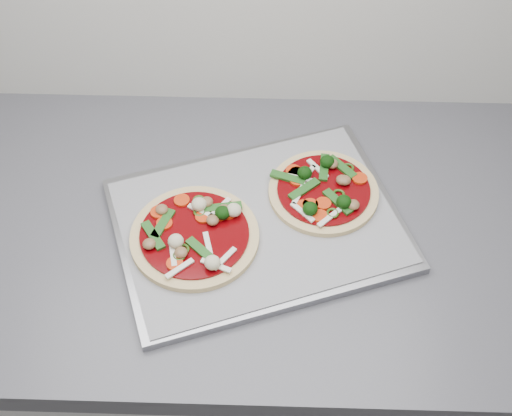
{
  "coord_description": "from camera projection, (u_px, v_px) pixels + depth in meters",
  "views": [
    {
      "loc": [
        -0.59,
        0.61,
        1.79
      ],
      "look_at": [
        -0.61,
        1.31,
        0.93
      ],
      "focal_mm": 50.0,
      "sensor_mm": 36.0,
      "label": 1
    }
  ],
  "objects": [
    {
      "name": "pizza_right",
      "position": [
        323.0,
        190.0,
        1.14
      ],
      "size": [
        0.25,
        0.25,
        0.03
      ],
      "rotation": [
        0.0,
        0.0,
        0.68
      ],
      "color": "#E7C683",
      "rests_on": "parchment"
    },
    {
      "name": "pizza_left",
      "position": [
        195.0,
        234.0,
        1.08
      ],
      "size": [
        0.25,
        0.25,
        0.03
      ],
      "rotation": [
        0.0,
        0.0,
        0.37
      ],
      "color": "#E7C683",
      "rests_on": "parchment"
    },
    {
      "name": "parchment",
      "position": [
        258.0,
        222.0,
        1.11
      ],
      "size": [
        0.5,
        0.43,
        0.0
      ],
      "primitive_type": "cube",
      "rotation": [
        0.0,
        0.0,
        0.35
      ],
      "color": "#A2A2A7",
      "rests_on": "baking_tray"
    },
    {
      "name": "baking_tray",
      "position": [
        258.0,
        225.0,
        1.12
      ],
      "size": [
        0.52,
        0.45,
        0.01
      ],
      "primitive_type": "cube",
      "rotation": [
        0.0,
        0.0,
        0.34
      ],
      "color": "gray",
      "rests_on": "countertop"
    }
  ]
}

